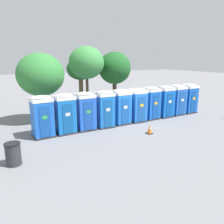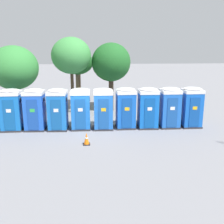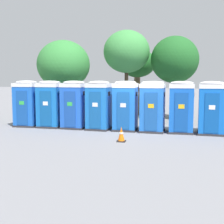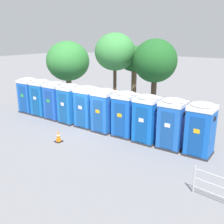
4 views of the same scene
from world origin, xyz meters
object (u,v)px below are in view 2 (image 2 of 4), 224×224
(street_tree_3, at_px, (78,63))
(traffic_cone, at_px, (86,139))
(portapotty_8, at_px, (170,107))
(street_tree_0, at_px, (111,63))
(portapotty_1, at_px, (11,110))
(street_tree_1, at_px, (14,68))
(street_tree_2, at_px, (71,56))
(portapotty_2, at_px, (35,109))
(portapotty_3, at_px, (58,109))
(portapotty_7, at_px, (148,108))
(portapotty_9, at_px, (191,107))
(portapotty_6, at_px, (126,108))
(portapotty_4, at_px, (81,109))
(portapotty_5, at_px, (103,108))

(street_tree_3, distance_m, traffic_cone, 9.86)
(portapotty_8, bearing_deg, street_tree_0, 125.34)
(portapotty_1, relative_size, street_tree_1, 0.50)
(portapotty_1, height_order, street_tree_2, street_tree_2)
(street_tree_0, relative_size, street_tree_3, 1.13)
(portapotty_2, distance_m, portapotty_3, 1.40)
(portapotty_7, distance_m, street_tree_3, 8.35)
(portapotty_9, bearing_deg, portapotty_6, 178.93)
(portapotty_8, xyz_separation_m, street_tree_1, (-10.35, 3.51, 2.21))
(portapotty_1, height_order, street_tree_3, street_tree_3)
(portapotty_8, xyz_separation_m, street_tree_2, (-6.36, 4.30, 3.03))
(street_tree_1, bearing_deg, street_tree_2, 11.15)
(portapotty_7, relative_size, portapotty_8, 1.00)
(portapotty_3, bearing_deg, traffic_cone, -57.01)
(portapotty_6, relative_size, portapotty_7, 1.00)
(portapotty_7, xyz_separation_m, street_tree_3, (-4.62, 6.54, 2.33))
(street_tree_2, relative_size, street_tree_3, 1.21)
(portapotty_6, distance_m, street_tree_1, 8.59)
(portapotty_6, relative_size, street_tree_3, 0.54)
(street_tree_0, bearing_deg, portapotty_3, -127.49)
(portapotty_1, height_order, portapotty_2, same)
(portapotty_7, xyz_separation_m, street_tree_2, (-4.97, 4.31, 3.03))
(street_tree_1, bearing_deg, portapotty_4, -35.84)
(portapotty_6, height_order, portapotty_7, same)
(portapotty_1, relative_size, portapotty_7, 1.00)
(portapotty_7, relative_size, traffic_cone, 3.97)
(portapotty_2, distance_m, portapotty_8, 8.37)
(portapotty_4, bearing_deg, street_tree_1, 144.16)
(portapotty_5, bearing_deg, portapotty_4, 176.77)
(portapotty_1, xyz_separation_m, traffic_cone, (4.57, -2.86, -0.97))
(portapotty_6, bearing_deg, portapotty_4, -179.90)
(portapotty_5, bearing_deg, portapotty_6, 3.42)
(portapotty_3, height_order, portapotty_9, same)
(portapotty_2, distance_m, portapotty_7, 6.98)
(portapotty_1, height_order, street_tree_0, street_tree_0)
(portapotty_8, bearing_deg, street_tree_1, 161.26)
(portapotty_6, distance_m, portapotty_7, 1.40)
(portapotty_9, bearing_deg, portapotty_7, -179.84)
(portapotty_6, distance_m, street_tree_0, 5.32)
(portapotty_8, distance_m, portapotty_9, 1.40)
(portapotty_1, relative_size, portapotty_9, 1.00)
(portapotty_3, bearing_deg, portapotty_1, 177.69)
(portapotty_5, distance_m, street_tree_2, 5.70)
(portapotty_4, height_order, portapotty_7, same)
(portapotty_3, relative_size, portapotty_4, 1.00)
(portapotty_9, bearing_deg, traffic_cone, -157.58)
(portapotty_5, relative_size, street_tree_3, 0.54)
(portapotty_9, bearing_deg, street_tree_3, 138.60)
(portapotty_6, height_order, traffic_cone, portapotty_6)
(portapotty_3, bearing_deg, street_tree_1, 133.98)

